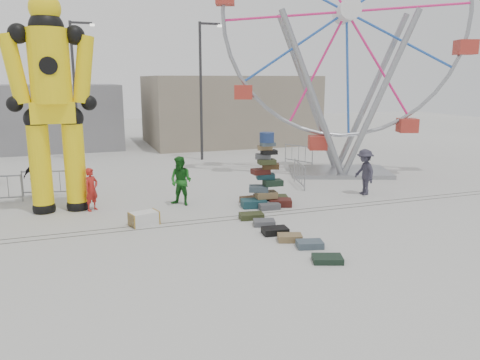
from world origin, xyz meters
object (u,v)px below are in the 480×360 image
object	(u,v)px
crash_test_dummy	(52,97)
pedestrian_red	(92,189)
lamp_post_left	(76,84)
barricade_wheel_back	(299,154)
ferris_wheel	(345,34)
pedestrian_green	(181,181)
pedestrian_grey	(365,172)
barricade_dummy_c	(48,183)
lamp_post_right	(202,84)
pedestrian_black	(36,177)
suitcase_tower	(266,185)
barricade_wheel_front	(299,174)
steamer_trunk	(144,218)

from	to	relation	value
crash_test_dummy	pedestrian_red	bearing A→B (deg)	-16.40
crash_test_dummy	lamp_post_left	bearing A→B (deg)	85.89
barricade_wheel_back	lamp_post_left	bearing A→B (deg)	-137.65
ferris_wheel	barricade_wheel_back	xyz separation A→B (m)	(-0.72, 3.25, -6.38)
pedestrian_green	pedestrian_grey	xyz separation A→B (m)	(7.64, -0.91, 0.02)
barricade_wheel_back	pedestrian_grey	distance (m)	7.50
barricade_wheel_back	pedestrian_red	xyz separation A→B (m)	(-11.60, -6.20, 0.25)
barricade_dummy_c	pedestrian_grey	xyz separation A→B (m)	(12.56, -4.15, 0.41)
barricade_dummy_c	pedestrian_green	xyz separation A→B (m)	(4.92, -3.25, 0.40)
pedestrian_red	pedestrian_grey	distance (m)	11.00
lamp_post_right	barricade_dummy_c	bearing A→B (deg)	-142.10
pedestrian_black	pedestrian_grey	world-z (taller)	pedestrian_grey
lamp_post_left	pedestrian_red	world-z (taller)	lamp_post_left
suitcase_tower	barricade_wheel_front	bearing A→B (deg)	54.18
barricade_wheel_back	pedestrian_black	bearing A→B (deg)	-99.11
pedestrian_green	pedestrian_black	xyz separation A→B (m)	(-5.32, 3.10, -0.09)
lamp_post_left	pedestrian_black	distance (m)	9.67
barricade_dummy_c	barricade_wheel_front	bearing A→B (deg)	3.43
lamp_post_right	barricade_wheel_back	size ratio (longest dim) A/B	4.00
pedestrian_green	lamp_post_right	bearing A→B (deg)	113.55
lamp_post_left	pedestrian_grey	distance (m)	17.26
lamp_post_left	steamer_trunk	world-z (taller)	lamp_post_left
pedestrian_grey	barricade_dummy_c	bearing A→B (deg)	-105.22
suitcase_tower	pedestrian_red	size ratio (longest dim) A/B	1.76
lamp_post_right	crash_test_dummy	bearing A→B (deg)	-130.94
suitcase_tower	crash_test_dummy	distance (m)	8.37
pedestrian_grey	ferris_wheel	bearing A→B (deg)	164.79
steamer_trunk	pedestrian_grey	size ratio (longest dim) A/B	0.48
lamp_post_right	steamer_trunk	world-z (taller)	lamp_post_right
pedestrian_black	pedestrian_red	bearing A→B (deg)	145.00
pedestrian_green	barricade_dummy_c	bearing A→B (deg)	-169.92
pedestrian_red	pedestrian_green	distance (m)	3.30
barricade_dummy_c	pedestrian_red	distance (m)	3.34
pedestrian_green	pedestrian_grey	world-z (taller)	pedestrian_grey
barricade_wheel_back	barricade_wheel_front	bearing A→B (deg)	-49.53
ferris_wheel	barricade_dummy_c	size ratio (longest dim) A/B	7.04
suitcase_tower	pedestrian_green	bearing A→B (deg)	171.50
suitcase_tower	ferris_wheel	world-z (taller)	ferris_wheel
steamer_trunk	barricade_wheel_front	bearing A→B (deg)	9.57
barricade_wheel_back	pedestrian_red	world-z (taller)	pedestrian_red
pedestrian_red	pedestrian_black	xyz separation A→B (m)	(-2.04, 2.75, 0.06)
barricade_dummy_c	barricade_wheel_back	size ratio (longest dim) A/B	1.00
suitcase_tower	pedestrian_grey	xyz separation A→B (m)	(4.58, 0.19, 0.17)
lamp_post_right	pedestrian_red	xyz separation A→B (m)	(-6.86, -9.51, -3.68)
ferris_wheel	pedestrian_grey	size ratio (longest dim) A/B	7.29
barricade_dummy_c	barricade_wheel_front	size ratio (longest dim) A/B	1.00
ferris_wheel	crash_test_dummy	bearing A→B (deg)	-148.21
crash_test_dummy	pedestrian_black	distance (m)	4.20
crash_test_dummy	pedestrian_red	size ratio (longest dim) A/B	4.93
steamer_trunk	pedestrian_black	xyz separation A→B (m)	(-3.58, 5.16, 0.64)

